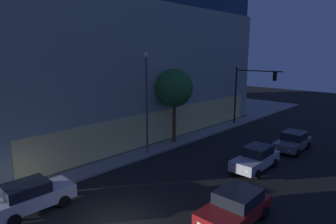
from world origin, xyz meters
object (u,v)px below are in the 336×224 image
(street_lamp_sidewalk, at_px, (147,91))
(sidewalk_tree, at_px, (174,88))
(traffic_light_far_corner, at_px, (249,86))
(car_red, at_px, (235,206))
(car_silver, at_px, (256,158))
(car_white, at_px, (31,196))
(modern_building, at_px, (85,61))
(car_grey, at_px, (293,141))

(street_lamp_sidewalk, relative_size, sidewalk_tree, 1.21)
(traffic_light_far_corner, relative_size, car_red, 1.53)
(sidewalk_tree, relative_size, car_silver, 1.50)
(car_white, relative_size, car_silver, 0.92)
(modern_building, bearing_deg, traffic_light_far_corner, -57.81)
(car_red, bearing_deg, car_grey, 9.04)
(car_red, bearing_deg, car_white, 128.26)
(car_red, relative_size, car_silver, 0.95)
(traffic_light_far_corner, distance_m, sidewalk_tree, 10.56)
(car_white, distance_m, car_silver, 14.46)
(car_grey, bearing_deg, traffic_light_far_corner, 55.05)
(traffic_light_far_corner, bearing_deg, car_red, -153.18)
(modern_building, xyz_separation_m, sidewalk_tree, (-0.03, -14.73, -2.14))
(sidewalk_tree, height_order, car_white, sidewalk_tree)
(sidewalk_tree, relative_size, car_grey, 1.56)
(sidewalk_tree, bearing_deg, car_red, -124.04)
(traffic_light_far_corner, bearing_deg, modern_building, 122.19)
(car_white, xyz_separation_m, car_silver, (13.21, -5.89, -0.00))
(traffic_light_far_corner, xyz_separation_m, car_silver, (-10.87, -6.55, -3.73))
(sidewalk_tree, xyz_separation_m, car_red, (-7.19, -10.64, -4.31))
(traffic_light_far_corner, height_order, street_lamp_sidewalk, street_lamp_sidewalk)
(car_grey, bearing_deg, car_silver, 177.05)
(traffic_light_far_corner, distance_m, car_white, 24.38)
(car_silver, bearing_deg, car_grey, -2.95)
(car_white, bearing_deg, street_lamp_sidewalk, 11.27)
(car_silver, bearing_deg, modern_building, 88.77)
(sidewalk_tree, bearing_deg, traffic_light_far_corner, -9.56)
(street_lamp_sidewalk, height_order, car_red, street_lamp_sidewalk)
(car_red, bearing_deg, traffic_light_far_corner, 26.82)
(sidewalk_tree, distance_m, car_grey, 11.14)
(modern_building, xyz_separation_m, street_lamp_sidewalk, (-3.71, -15.15, -2.02))
(street_lamp_sidewalk, bearing_deg, car_grey, -41.41)
(car_silver, relative_size, car_grey, 1.04)
(car_white, relative_size, car_red, 0.96)
(car_red, relative_size, car_grey, 0.99)
(traffic_light_far_corner, height_order, car_silver, traffic_light_far_corner)
(sidewalk_tree, height_order, car_grey, sidewalk_tree)
(modern_building, height_order, street_lamp_sidewalk, modern_building)
(car_red, distance_m, car_silver, 7.12)
(car_silver, xyz_separation_m, car_grey, (6.07, -0.31, -0.04))
(street_lamp_sidewalk, xyz_separation_m, sidewalk_tree, (3.68, 0.42, -0.12))
(modern_building, height_order, car_grey, modern_building)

